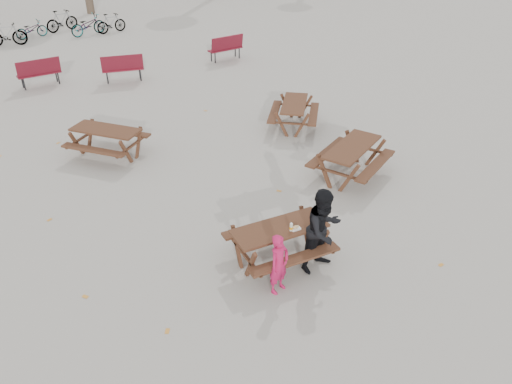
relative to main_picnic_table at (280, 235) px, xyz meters
name	(u,v)px	position (x,y,z in m)	size (l,w,h in m)	color
ground	(279,260)	(0.00, 0.00, -0.59)	(80.00, 80.00, 0.00)	gray
main_picnic_table	(280,235)	(0.00, 0.00, 0.00)	(1.80, 1.45, 0.78)	#3B2215
food_tray	(296,229)	(0.23, -0.19, 0.21)	(0.18, 0.11, 0.04)	white
bread_roll	(296,227)	(0.23, -0.19, 0.25)	(0.14, 0.06, 0.05)	tan
soda_bottle	(291,227)	(0.14, -0.18, 0.26)	(0.07, 0.07, 0.17)	silver
child	(279,264)	(-0.41, -0.74, 0.01)	(0.43, 0.28, 1.19)	#B8174A
adult	(323,230)	(0.63, -0.51, 0.25)	(0.82, 0.64, 1.68)	black
picnic_table_east	(351,161)	(3.18, 2.14, -0.17)	(1.93, 1.55, 0.83)	#3B2215
picnic_table_north	(108,142)	(-1.98, 5.92, -0.19)	(1.83, 1.47, 0.79)	#3B2215
picnic_table_far	(294,115)	(3.44, 5.39, -0.21)	(1.76, 1.42, 0.76)	#3B2215
park_bench_row	(92,67)	(-1.17, 12.35, -0.07)	(11.81, 1.55, 1.03)	maroon
bicycle_row	(49,27)	(-1.78, 19.82, -0.12)	(7.66, 2.70, 1.03)	black
fallen_leaves	(247,193)	(0.50, 2.50, -0.58)	(11.00, 11.00, 0.01)	orange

